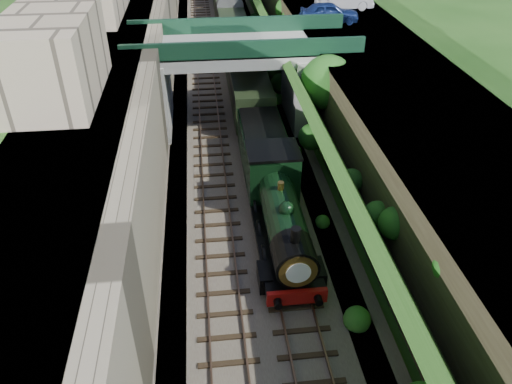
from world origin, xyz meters
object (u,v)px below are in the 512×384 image
road_bridge (247,72)px  tender (263,149)px  locomotive (280,214)px  car_blue (329,12)px  car_silver (345,0)px  tree (328,84)px

road_bridge → tender: bearing=-87.9°
locomotive → tender: 7.37m
road_bridge → locomotive: bearing=-89.0°
road_bridge → car_blue: car_blue is taller
locomotive → tender: locomotive is taller
road_bridge → car_silver: 12.59m
tree → tender: (-4.71, -2.86, -3.03)m
car_blue → car_silver: bearing=-26.8°
road_bridge → tree: size_ratio=2.42×
car_blue → locomotive: size_ratio=0.45×
tree → locomotive: 11.59m
tree → tender: tree is taller
car_blue → tree: bearing=170.8°
car_blue → car_silver: car_silver is taller
tree → car_silver: size_ratio=1.39×
tree → locomotive: size_ratio=0.65×
car_blue → tender: 14.21m
car_silver → locomotive: 24.86m
road_bridge → tree: (4.97, -4.25, 0.57)m
car_blue → car_silver: 4.52m
road_bridge → tree: road_bridge is taller
tree → car_silver: bearing=71.6°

